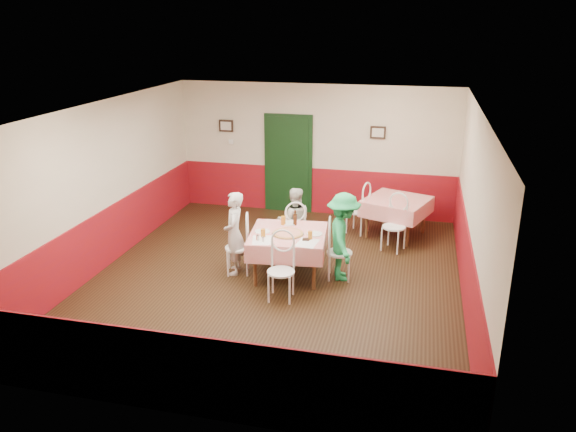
% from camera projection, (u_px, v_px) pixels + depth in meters
% --- Properties ---
extents(floor, '(7.00, 7.00, 0.00)m').
position_uv_depth(floor, '(275.00, 279.00, 9.28)').
color(floor, black).
rests_on(floor, ground).
extents(ceiling, '(7.00, 7.00, 0.00)m').
position_uv_depth(ceiling, '(274.00, 109.00, 8.35)').
color(ceiling, white).
rests_on(ceiling, back_wall).
extents(back_wall, '(6.00, 0.10, 2.80)m').
position_uv_depth(back_wall, '(316.00, 150.00, 12.03)').
color(back_wall, beige).
rests_on(back_wall, ground).
extents(front_wall, '(6.00, 0.10, 2.80)m').
position_uv_depth(front_wall, '(186.00, 301.00, 5.61)').
color(front_wall, beige).
rests_on(front_wall, ground).
extents(left_wall, '(0.10, 7.00, 2.80)m').
position_uv_depth(left_wall, '(103.00, 186.00, 9.47)').
color(left_wall, beige).
rests_on(left_wall, ground).
extents(right_wall, '(0.10, 7.00, 2.80)m').
position_uv_depth(right_wall, '(474.00, 213.00, 8.16)').
color(right_wall, beige).
rests_on(right_wall, ground).
extents(wainscot_back, '(6.00, 0.03, 1.00)m').
position_uv_depth(wainscot_back, '(315.00, 191.00, 12.31)').
color(wainscot_back, maroon).
rests_on(wainscot_back, ground).
extents(wainscot_front, '(6.00, 0.03, 1.00)m').
position_uv_depth(wainscot_front, '(192.00, 376.00, 5.92)').
color(wainscot_front, maroon).
rests_on(wainscot_front, ground).
extents(wainscot_left, '(0.03, 7.00, 1.00)m').
position_uv_depth(wainscot_left, '(110.00, 235.00, 9.77)').
color(wainscot_left, maroon).
rests_on(wainscot_left, ground).
extents(wainscot_right, '(0.03, 7.00, 1.00)m').
position_uv_depth(wainscot_right, '(466.00, 269.00, 8.47)').
color(wainscot_right, maroon).
rests_on(wainscot_right, ground).
extents(door, '(0.96, 0.06, 2.10)m').
position_uv_depth(door, '(288.00, 165.00, 12.23)').
color(door, black).
rests_on(door, ground).
extents(picture_left, '(0.32, 0.03, 0.26)m').
position_uv_depth(picture_left, '(226.00, 126.00, 12.27)').
color(picture_left, black).
rests_on(picture_left, back_wall).
extents(picture_right, '(0.32, 0.03, 0.26)m').
position_uv_depth(picture_right, '(378.00, 132.00, 11.55)').
color(picture_right, black).
rests_on(picture_right, back_wall).
extents(thermostat, '(0.10, 0.03, 0.10)m').
position_uv_depth(thermostat, '(231.00, 142.00, 12.36)').
color(thermostat, white).
rests_on(thermostat, back_wall).
extents(main_table, '(1.34, 1.34, 0.77)m').
position_uv_depth(main_table, '(288.00, 254.00, 9.30)').
color(main_table, red).
rests_on(main_table, ground).
extents(second_table, '(1.43, 1.43, 0.77)m').
position_uv_depth(second_table, '(396.00, 218.00, 11.01)').
color(second_table, red).
rests_on(second_table, ground).
extents(chair_left, '(0.51, 0.51, 0.90)m').
position_uv_depth(chair_left, '(238.00, 248.00, 9.37)').
color(chair_left, white).
rests_on(chair_left, ground).
extents(chair_right, '(0.47, 0.47, 0.90)m').
position_uv_depth(chair_right, '(339.00, 253.00, 9.17)').
color(chair_right, white).
rests_on(chair_right, ground).
extents(chair_far, '(0.54, 0.54, 0.90)m').
position_uv_depth(chair_far, '(294.00, 232.00, 10.07)').
color(chair_far, white).
rests_on(chair_far, ground).
extents(chair_near, '(0.44, 0.44, 0.90)m').
position_uv_depth(chair_near, '(281.00, 272.00, 8.48)').
color(chair_near, white).
rests_on(chair_near, ground).
extents(chair_second_a, '(0.54, 0.54, 0.90)m').
position_uv_depth(chair_second_a, '(358.00, 211.00, 11.15)').
color(chair_second_a, white).
rests_on(chair_second_a, ground).
extents(chair_second_b, '(0.54, 0.54, 0.90)m').
position_uv_depth(chair_second_b, '(394.00, 227.00, 10.30)').
color(chair_second_b, white).
rests_on(chair_second_b, ground).
extents(pizza, '(0.54, 0.54, 0.03)m').
position_uv_depth(pizza, '(288.00, 233.00, 9.10)').
color(pizza, '#B74723').
rests_on(pizza, main_table).
extents(plate_left, '(0.28, 0.28, 0.01)m').
position_uv_depth(plate_left, '(262.00, 231.00, 9.20)').
color(plate_left, white).
rests_on(plate_left, main_table).
extents(plate_right, '(0.28, 0.28, 0.01)m').
position_uv_depth(plate_right, '(314.00, 234.00, 9.10)').
color(plate_right, white).
rests_on(plate_right, main_table).
extents(plate_far, '(0.28, 0.28, 0.01)m').
position_uv_depth(plate_far, '(290.00, 223.00, 9.57)').
color(plate_far, white).
rests_on(plate_far, main_table).
extents(glass_a, '(0.08, 0.08, 0.13)m').
position_uv_depth(glass_a, '(263.00, 233.00, 8.97)').
color(glass_a, '#BF7219').
rests_on(glass_a, main_table).
extents(glass_b, '(0.08, 0.08, 0.13)m').
position_uv_depth(glass_b, '(310.00, 235.00, 8.88)').
color(glass_b, '#BF7219').
rests_on(glass_b, main_table).
extents(glass_c, '(0.09, 0.09, 0.15)m').
position_uv_depth(glass_c, '(283.00, 220.00, 9.51)').
color(glass_c, '#BF7219').
rests_on(glass_c, main_table).
extents(beer_bottle, '(0.07, 0.07, 0.24)m').
position_uv_depth(beer_bottle, '(295.00, 218.00, 9.48)').
color(beer_bottle, '#381C0A').
rests_on(beer_bottle, main_table).
extents(shaker_a, '(0.04, 0.04, 0.09)m').
position_uv_depth(shaker_a, '(258.00, 238.00, 8.83)').
color(shaker_a, silver).
rests_on(shaker_a, main_table).
extents(shaker_b, '(0.04, 0.04, 0.09)m').
position_uv_depth(shaker_b, '(263.00, 239.00, 8.77)').
color(shaker_b, silver).
rests_on(shaker_b, main_table).
extents(shaker_c, '(0.04, 0.04, 0.09)m').
position_uv_depth(shaker_c, '(257.00, 238.00, 8.85)').
color(shaker_c, '#B23319').
rests_on(shaker_c, main_table).
extents(menu_left, '(0.39, 0.46, 0.00)m').
position_uv_depth(menu_left, '(262.00, 240.00, 8.86)').
color(menu_left, white).
rests_on(menu_left, main_table).
extents(menu_right, '(0.34, 0.43, 0.00)m').
position_uv_depth(menu_right, '(307.00, 243.00, 8.75)').
color(menu_right, white).
rests_on(menu_right, main_table).
extents(wallet, '(0.12, 0.10, 0.02)m').
position_uv_depth(wallet, '(306.00, 239.00, 8.86)').
color(wallet, black).
rests_on(wallet, main_table).
extents(diner_left, '(0.44, 0.58, 1.41)m').
position_uv_depth(diner_left, '(234.00, 233.00, 9.29)').
color(diner_left, gray).
rests_on(diner_left, ground).
extents(diner_far, '(0.73, 0.64, 1.26)m').
position_uv_depth(diner_far, '(294.00, 222.00, 10.06)').
color(diner_far, gray).
rests_on(diner_far, ground).
extents(diner_right, '(0.75, 1.05, 1.46)m').
position_uv_depth(diner_right, '(343.00, 237.00, 9.07)').
color(diner_right, gray).
rests_on(diner_right, ground).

